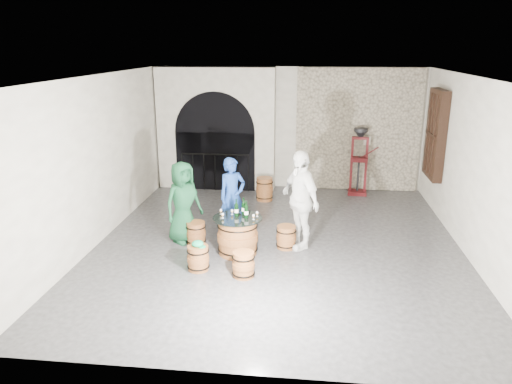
# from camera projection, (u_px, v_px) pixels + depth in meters

# --- Properties ---
(ground) EXTENTS (8.00, 8.00, 0.00)m
(ground) POSITION_uv_depth(u_px,v_px,m) (278.00, 243.00, 9.52)
(ground) COLOR #29292B
(ground) RESTS_ON ground
(wall_back) EXTENTS (8.00, 0.00, 8.00)m
(wall_back) POSITION_uv_depth(u_px,v_px,m) (289.00, 129.00, 12.85)
(wall_back) COLOR beige
(wall_back) RESTS_ON ground
(wall_front) EXTENTS (8.00, 0.00, 8.00)m
(wall_front) POSITION_uv_depth(u_px,v_px,m) (255.00, 251.00, 5.25)
(wall_front) COLOR beige
(wall_front) RESTS_ON ground
(wall_left) EXTENTS (0.00, 8.00, 8.00)m
(wall_left) POSITION_uv_depth(u_px,v_px,m) (99.00, 159.00, 9.42)
(wall_left) COLOR beige
(wall_left) RESTS_ON ground
(wall_right) EXTENTS (0.00, 8.00, 8.00)m
(wall_right) POSITION_uv_depth(u_px,v_px,m) (474.00, 169.00, 8.68)
(wall_right) COLOR beige
(wall_right) RESTS_ON ground
(ceiling) EXTENTS (8.00, 8.00, 0.00)m
(ceiling) POSITION_uv_depth(u_px,v_px,m) (280.00, 76.00, 8.58)
(ceiling) COLOR beige
(ceiling) RESTS_ON wall_back
(stone_facing_panel) EXTENTS (3.20, 0.12, 3.18)m
(stone_facing_panel) POSITION_uv_depth(u_px,v_px,m) (358.00, 130.00, 12.61)
(stone_facing_panel) COLOR #ABA089
(stone_facing_panel) RESTS_ON ground
(arched_opening) EXTENTS (3.10, 0.60, 3.19)m
(arched_opening) POSITION_uv_depth(u_px,v_px,m) (216.00, 130.00, 12.81)
(arched_opening) COLOR beige
(arched_opening) RESTS_ON ground
(shuttered_window) EXTENTS (0.23, 1.10, 2.00)m
(shuttered_window) POSITION_uv_depth(u_px,v_px,m) (435.00, 134.00, 10.92)
(shuttered_window) COLOR black
(shuttered_window) RESTS_ON wall_right
(barrel_table) EXTENTS (0.91, 0.91, 0.71)m
(barrel_table) POSITION_uv_depth(u_px,v_px,m) (238.00, 236.00, 8.96)
(barrel_table) COLOR brown
(barrel_table) RESTS_ON ground
(barrel_stool_left) EXTENTS (0.39, 0.39, 0.44)m
(barrel_stool_left) POSITION_uv_depth(u_px,v_px,m) (196.00, 233.00, 9.45)
(barrel_stool_left) COLOR brown
(barrel_stool_left) RESTS_ON ground
(barrel_stool_far) EXTENTS (0.39, 0.39, 0.44)m
(barrel_stool_far) POSITION_uv_depth(u_px,v_px,m) (233.00, 224.00, 9.91)
(barrel_stool_far) COLOR brown
(barrel_stool_far) RESTS_ON ground
(barrel_stool_right) EXTENTS (0.39, 0.39, 0.44)m
(barrel_stool_right) POSITION_uv_depth(u_px,v_px,m) (286.00, 237.00, 9.25)
(barrel_stool_right) COLOR brown
(barrel_stool_right) RESTS_ON ground
(barrel_stool_near_right) EXTENTS (0.39, 0.39, 0.44)m
(barrel_stool_near_right) POSITION_uv_depth(u_px,v_px,m) (243.00, 264.00, 8.10)
(barrel_stool_near_right) COLOR brown
(barrel_stool_near_right) RESTS_ON ground
(barrel_stool_near_left) EXTENTS (0.39, 0.39, 0.44)m
(barrel_stool_near_left) POSITION_uv_depth(u_px,v_px,m) (198.00, 258.00, 8.34)
(barrel_stool_near_left) COLOR brown
(barrel_stool_near_left) RESTS_ON ground
(green_cap) EXTENTS (0.24, 0.20, 0.11)m
(green_cap) POSITION_uv_depth(u_px,v_px,m) (198.00, 244.00, 8.26)
(green_cap) COLOR #0C8954
(green_cap) RESTS_ON barrel_stool_near_left
(person_green) EXTENTS (0.90, 0.93, 1.61)m
(person_green) POSITION_uv_depth(u_px,v_px,m) (183.00, 202.00, 9.41)
(person_green) COLOR #124125
(person_green) RESTS_ON ground
(person_blue) EXTENTS (0.69, 0.66, 1.60)m
(person_blue) POSITION_uv_depth(u_px,v_px,m) (232.00, 196.00, 9.80)
(person_blue) COLOR navy
(person_blue) RESTS_ON ground
(person_white) EXTENTS (1.01, 1.18, 1.90)m
(person_white) POSITION_uv_depth(u_px,v_px,m) (300.00, 200.00, 9.10)
(person_white) COLOR white
(person_white) RESTS_ON ground
(wine_bottle_left) EXTENTS (0.08, 0.08, 0.32)m
(wine_bottle_left) POSITION_uv_depth(u_px,v_px,m) (236.00, 209.00, 8.92)
(wine_bottle_left) COLOR black
(wine_bottle_left) RESTS_ON barrel_table
(wine_bottle_center) EXTENTS (0.08, 0.08, 0.32)m
(wine_bottle_center) POSITION_uv_depth(u_px,v_px,m) (246.00, 211.00, 8.81)
(wine_bottle_center) COLOR black
(wine_bottle_center) RESTS_ON barrel_table
(wine_bottle_right) EXTENTS (0.08, 0.08, 0.32)m
(wine_bottle_right) POSITION_uv_depth(u_px,v_px,m) (244.00, 208.00, 8.99)
(wine_bottle_right) COLOR black
(wine_bottle_right) RESTS_ON barrel_table
(tasting_glass_a) EXTENTS (0.05, 0.05, 0.10)m
(tasting_glass_a) POSITION_uv_depth(u_px,v_px,m) (223.00, 216.00, 8.82)
(tasting_glass_a) COLOR #C27925
(tasting_glass_a) RESTS_ON barrel_table
(tasting_glass_b) EXTENTS (0.05, 0.05, 0.10)m
(tasting_glass_b) POSITION_uv_depth(u_px,v_px,m) (257.00, 214.00, 8.91)
(tasting_glass_b) COLOR #C27925
(tasting_glass_b) RESTS_ON barrel_table
(tasting_glass_c) EXTENTS (0.05, 0.05, 0.10)m
(tasting_glass_c) POSITION_uv_depth(u_px,v_px,m) (232.00, 212.00, 9.01)
(tasting_glass_c) COLOR #C27925
(tasting_glass_c) RESTS_ON barrel_table
(tasting_glass_d) EXTENTS (0.05, 0.05, 0.10)m
(tasting_glass_d) POSITION_uv_depth(u_px,v_px,m) (246.00, 210.00, 9.10)
(tasting_glass_d) COLOR #C27925
(tasting_glass_d) RESTS_ON barrel_table
(tasting_glass_e) EXTENTS (0.05, 0.05, 0.10)m
(tasting_glass_e) POSITION_uv_depth(u_px,v_px,m) (254.00, 217.00, 8.75)
(tasting_glass_e) COLOR #C27925
(tasting_glass_e) RESTS_ON barrel_table
(tasting_glass_f) EXTENTS (0.05, 0.05, 0.10)m
(tasting_glass_f) POSITION_uv_depth(u_px,v_px,m) (221.00, 212.00, 9.03)
(tasting_glass_f) COLOR #C27925
(tasting_glass_f) RESTS_ON barrel_table
(side_barrel) EXTENTS (0.44, 0.44, 0.58)m
(side_barrel) POSITION_uv_depth(u_px,v_px,m) (265.00, 189.00, 12.08)
(side_barrel) COLOR brown
(side_barrel) RESTS_ON ground
(corking_press) EXTENTS (0.72, 0.42, 1.73)m
(corking_press) POSITION_uv_depth(u_px,v_px,m) (359.00, 156.00, 12.34)
(corking_press) COLOR #460B0F
(corking_press) RESTS_ON ground
(control_box) EXTENTS (0.18, 0.10, 0.22)m
(control_box) POSITION_uv_depth(u_px,v_px,m) (367.00, 141.00, 12.58)
(control_box) COLOR silver
(control_box) RESTS_ON wall_back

